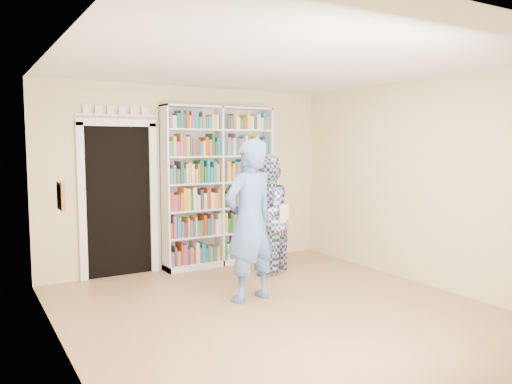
# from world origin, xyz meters

# --- Properties ---
(floor) EXTENTS (5.00, 5.00, 0.00)m
(floor) POSITION_xyz_m (0.00, 0.00, 0.00)
(floor) COLOR #9D734C
(floor) RESTS_ON ground
(ceiling) EXTENTS (5.00, 5.00, 0.00)m
(ceiling) POSITION_xyz_m (0.00, 0.00, 2.70)
(ceiling) COLOR white
(ceiling) RESTS_ON wall_back
(wall_back) EXTENTS (4.50, 0.00, 4.50)m
(wall_back) POSITION_xyz_m (0.00, 2.50, 1.35)
(wall_back) COLOR beige
(wall_back) RESTS_ON floor
(wall_left) EXTENTS (0.00, 5.00, 5.00)m
(wall_left) POSITION_xyz_m (-2.25, 0.00, 1.35)
(wall_left) COLOR beige
(wall_left) RESTS_ON floor
(wall_right) EXTENTS (0.00, 5.00, 5.00)m
(wall_right) POSITION_xyz_m (2.25, 0.00, 1.35)
(wall_right) COLOR beige
(wall_right) RESTS_ON floor
(bookshelf) EXTENTS (1.76, 0.33, 2.42)m
(bookshelf) POSITION_xyz_m (0.39, 2.34, 1.22)
(bookshelf) COLOR white
(bookshelf) RESTS_ON floor
(doorway) EXTENTS (1.10, 0.08, 2.43)m
(doorway) POSITION_xyz_m (-1.10, 2.48, 1.18)
(doorway) COLOR black
(doorway) RESTS_ON floor
(wall_art) EXTENTS (0.03, 0.25, 0.25)m
(wall_art) POSITION_xyz_m (-2.23, 0.20, 1.40)
(wall_art) COLOR brown
(wall_art) RESTS_ON wall_left
(man_blue) EXTENTS (0.77, 0.58, 1.91)m
(man_blue) POSITION_xyz_m (-0.08, 0.57, 0.96)
(man_blue) COLOR #5372B8
(man_blue) RESTS_ON floor
(man_plaid) EXTENTS (1.04, 1.00, 1.69)m
(man_plaid) POSITION_xyz_m (0.75, 1.53, 0.85)
(man_plaid) COLOR navy
(man_plaid) RESTS_ON floor
(paper_sheet) EXTENTS (0.18, 0.06, 0.26)m
(paper_sheet) POSITION_xyz_m (0.88, 1.28, 0.89)
(paper_sheet) COLOR white
(paper_sheet) RESTS_ON man_plaid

